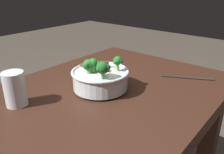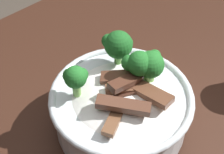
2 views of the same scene
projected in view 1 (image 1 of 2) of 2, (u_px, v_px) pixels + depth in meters
dining_table at (91, 128)px, 0.92m from camera, size 1.23×0.79×0.83m
rice_bowl at (100, 77)px, 0.92m from camera, size 0.23×0.23×0.14m
drinking_glass at (15, 90)px, 0.81m from camera, size 0.07×0.07×0.12m
chopsticks_pair at (187, 77)px, 1.05m from camera, size 0.12×0.21×0.01m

